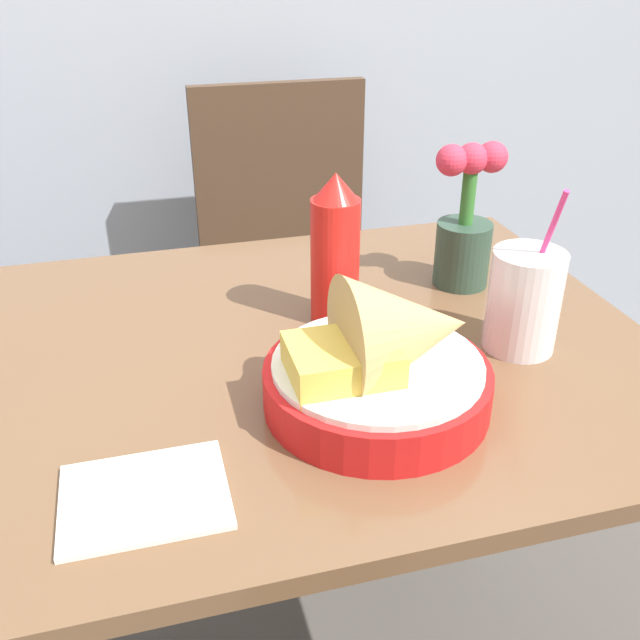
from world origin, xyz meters
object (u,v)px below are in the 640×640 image
(chair_far_window, at_px, (290,255))
(flower_vase, at_px, (465,227))
(food_basket, at_px, (386,362))
(ketchup_bottle, at_px, (335,251))
(drink_cup, at_px, (523,304))

(chair_far_window, height_order, flower_vase, flower_vase)
(food_basket, distance_m, ketchup_bottle, 0.22)
(drink_cup, bearing_deg, flower_vase, 87.40)
(drink_cup, height_order, flower_vase, drink_cup)
(chair_far_window, relative_size, food_basket, 3.60)
(ketchup_bottle, bearing_deg, drink_cup, -33.16)
(flower_vase, bearing_deg, chair_far_window, 102.24)
(flower_vase, bearing_deg, food_basket, -129.02)
(food_basket, relative_size, drink_cup, 1.17)
(chair_far_window, xyz_separation_m, flower_vase, (0.13, -0.61, 0.28))
(chair_far_window, relative_size, flower_vase, 4.25)
(chair_far_window, distance_m, drink_cup, 0.85)
(chair_far_window, bearing_deg, food_basket, -95.76)
(chair_far_window, xyz_separation_m, food_basket, (-0.09, -0.88, 0.25))
(ketchup_bottle, distance_m, flower_vase, 0.23)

